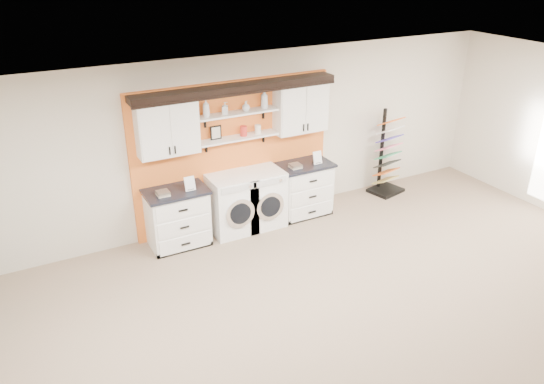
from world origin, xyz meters
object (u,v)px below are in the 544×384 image
base_cabinet_right (303,189)px  washer (231,204)px  dryer (261,198)px  sample_rack (387,166)px  base_cabinet_left (178,218)px

base_cabinet_right → washer: washer is taller
dryer → base_cabinet_right: bearing=0.2°
base_cabinet_right → sample_rack: size_ratio=0.60×
base_cabinet_left → dryer: (1.44, -0.00, 0.02)m
base_cabinet_right → dryer: 0.82m
base_cabinet_right → washer: (-1.35, -0.00, 0.02)m
base_cabinet_right → dryer: size_ratio=0.99×
base_cabinet_left → sample_rack: sample_rack is taller
base_cabinet_left → dryer: 1.44m
base_cabinet_right → sample_rack: sample_rack is taller
base_cabinet_left → base_cabinet_right: 2.26m
base_cabinet_right → washer: size_ratio=0.98×
base_cabinet_left → dryer: bearing=-0.1°
base_cabinet_right → sample_rack: bearing=1.0°
dryer → sample_rack: 2.67m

